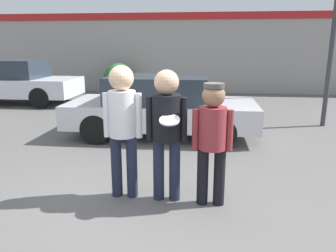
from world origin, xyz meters
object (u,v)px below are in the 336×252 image
person_left (123,119)px  shrub (119,79)px  person_right (212,134)px  person_middle_with_frisbee (167,123)px  parked_car_far (12,82)px  parked_car_near (161,106)px

person_left → shrub: size_ratio=1.39×
person_right → shrub: bearing=111.3°
person_left → person_middle_with_frisbee: size_ratio=1.03×
person_middle_with_frisbee → person_right: size_ratio=1.10×
person_middle_with_frisbee → person_right: bearing=-6.5°
parked_car_far → shrub: 4.24m
person_middle_with_frisbee → parked_car_far: bearing=132.7°
person_middle_with_frisbee → person_right: (0.60, -0.07, -0.11)m
person_right → parked_car_far: bearing=135.0°
parked_car_far → shrub: parked_car_far is taller
parked_car_near → person_right: bearing=-71.6°
parked_car_near → shrub: parked_car_near is taller
person_left → person_right: 1.21m
person_middle_with_frisbee → person_right: 0.61m
person_right → shrub: size_ratio=1.24×
person_right → parked_car_near: person_right is taller
person_left → person_middle_with_frisbee: bearing=-3.6°
person_left → parked_car_far: 9.15m
parked_car_near → parked_car_far: size_ratio=0.92×
person_middle_with_frisbee → parked_car_near: (-0.52, 3.30, -0.38)m
parked_car_near → shrub: bearing=112.8°
person_right → parked_car_near: 3.56m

